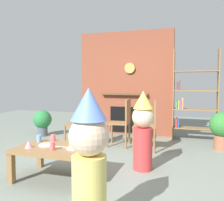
{
  "coord_description": "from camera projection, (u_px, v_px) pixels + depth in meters",
  "views": [
    {
      "loc": [
        1.22,
        -2.94,
        1.21
      ],
      "look_at": [
        0.15,
        0.4,
        0.95
      ],
      "focal_mm": 38.65,
      "sensor_mm": 36.0,
      "label": 1
    }
  ],
  "objects": [
    {
      "name": "ground_plane",
      "position": [
        92.0,
        172.0,
        3.25
      ],
      "size": [
        12.0,
        12.0,
        0.0
      ],
      "primitive_type": "plane",
      "color": "gray"
    },
    {
      "name": "brick_fireplace_feature",
      "position": [
        126.0,
        84.0,
        5.7
      ],
      "size": [
        2.2,
        0.28,
        2.4
      ],
      "color": "brown",
      "rests_on": "ground_plane"
    },
    {
      "name": "bookshelf",
      "position": [
        192.0,
        99.0,
        5.08
      ],
      "size": [
        0.9,
        0.28,
        1.9
      ],
      "color": "olive",
      "rests_on": "ground_plane"
    },
    {
      "name": "coffee_table",
      "position": [
        57.0,
        152.0,
        3.03
      ],
      "size": [
        0.99,
        0.68,
        0.4
      ],
      "color": "olive",
      "rests_on": "ground_plane"
    },
    {
      "name": "paper_cup_near_left",
      "position": [
        52.0,
        146.0,
        2.89
      ],
      "size": [
        0.06,
        0.06,
        0.1
      ],
      "primitive_type": "cylinder",
      "color": "#E5666B",
      "rests_on": "coffee_table"
    },
    {
      "name": "paper_cup_near_right",
      "position": [
        72.0,
        143.0,
        3.08
      ],
      "size": [
        0.07,
        0.07,
        0.09
      ],
      "primitive_type": "cylinder",
      "color": "#F2CC4C",
      "rests_on": "coffee_table"
    },
    {
      "name": "paper_cup_center",
      "position": [
        53.0,
        138.0,
        3.34
      ],
      "size": [
        0.07,
        0.07,
        0.09
      ],
      "primitive_type": "cylinder",
      "color": "#E5666B",
      "rests_on": "coffee_table"
    },
    {
      "name": "paper_cup_far_left",
      "position": [
        39.0,
        138.0,
        3.29
      ],
      "size": [
        0.06,
        0.06,
        0.09
      ],
      "primitive_type": "cylinder",
      "color": "#669EE0",
      "rests_on": "coffee_table"
    },
    {
      "name": "paper_plate_front",
      "position": [
        47.0,
        145.0,
        3.1
      ],
      "size": [
        0.2,
        0.2,
        0.01
      ],
      "primitive_type": "cylinder",
      "color": "white",
      "rests_on": "coffee_table"
    },
    {
      "name": "paper_plate_rear",
      "position": [
        74.0,
        148.0,
        2.94
      ],
      "size": [
        0.19,
        0.19,
        0.01
      ],
      "primitive_type": "cylinder",
      "color": "white",
      "rests_on": "coffee_table"
    },
    {
      "name": "birthday_cake_slice",
      "position": [
        29.0,
        144.0,
        2.99
      ],
      "size": [
        0.1,
        0.1,
        0.09
      ],
      "primitive_type": "cone",
      "color": "pink",
      "rests_on": "coffee_table"
    },
    {
      "name": "table_fork",
      "position": [
        61.0,
        147.0,
        3.03
      ],
      "size": [
        0.15,
        0.02,
        0.01
      ],
      "primitive_type": "cube",
      "rotation": [
        0.0,
        0.0,
        0.0
      ],
      "color": "silver",
      "rests_on": "coffee_table"
    },
    {
      "name": "child_with_cone_hat",
      "position": [
        89.0,
        157.0,
        1.92
      ],
      "size": [
        0.32,
        0.32,
        1.17
      ],
      "rotation": [
        0.0,
        0.0,
        2.32
      ],
      "color": "#E0CC66",
      "rests_on": "ground_plane"
    },
    {
      "name": "child_in_pink",
      "position": [
        143.0,
        128.0,
        3.33
      ],
      "size": [
        0.3,
        0.3,
        1.1
      ],
      "rotation": [
        0.0,
        0.0,
        -2.56
      ],
      "color": "#D13838",
      "rests_on": "ground_plane"
    },
    {
      "name": "dining_chair_left",
      "position": [
        82.0,
        120.0,
        4.51
      ],
      "size": [
        0.48,
        0.48,
        0.9
      ],
      "rotation": [
        0.0,
        0.0,
        3.36
      ],
      "color": "olive",
      "rests_on": "ground_plane"
    },
    {
      "name": "dining_chair_middle",
      "position": [
        123.0,
        120.0,
        4.6
      ],
      "size": [
        0.42,
        0.42,
        0.9
      ],
      "rotation": [
        0.0,
        0.0,
        3.2
      ],
      "color": "olive",
      "rests_on": "ground_plane"
    },
    {
      "name": "dining_chair_right",
      "position": [
        150.0,
        122.0,
        4.29
      ],
      "size": [
        0.45,
        0.45,
        0.9
      ],
      "rotation": [
        0.0,
        0.0,
        3.26
      ],
      "color": "olive",
      "rests_on": "ground_plane"
    },
    {
      "name": "potted_plant_tall",
      "position": [
        223.0,
        128.0,
        4.34
      ],
      "size": [
        0.46,
        0.46,
        0.69
      ],
      "color": "#9E5B42",
      "rests_on": "ground_plane"
    },
    {
      "name": "potted_plant_short",
      "position": [
        42.0,
        121.0,
        5.49
      ],
      "size": [
        0.41,
        0.41,
        0.59
      ],
      "color": "#4C5660",
      "rests_on": "ground_plane"
    }
  ]
}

